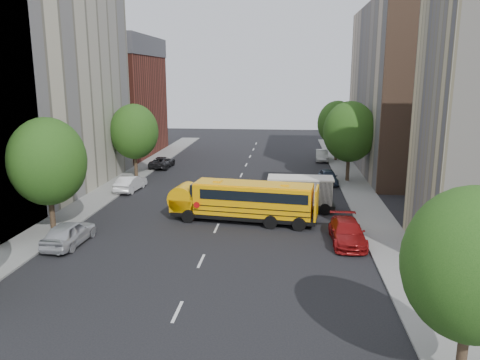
# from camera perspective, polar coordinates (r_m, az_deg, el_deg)

# --- Properties ---
(ground) EXTENTS (120.00, 120.00, 0.00)m
(ground) POSITION_cam_1_polar(r_m,az_deg,el_deg) (35.10, -2.40, -4.86)
(ground) COLOR black
(ground) RESTS_ON ground
(sidewalk_left) EXTENTS (3.00, 80.00, 0.12)m
(sidewalk_left) POSITION_cam_1_polar(r_m,az_deg,el_deg) (42.77, -16.87, -2.11)
(sidewalk_left) COLOR slate
(sidewalk_left) RESTS_ON ground
(sidewalk_right) EXTENTS (3.00, 80.00, 0.12)m
(sidewalk_right) POSITION_cam_1_polar(r_m,az_deg,el_deg) (40.10, 15.17, -2.97)
(sidewalk_right) COLOR slate
(sidewalk_right) RESTS_ON ground
(lane_markings) EXTENTS (0.15, 64.00, 0.01)m
(lane_markings) POSITION_cam_1_polar(r_m,az_deg,el_deg) (44.65, -0.59, -1.01)
(lane_markings) COLOR silver
(lane_markings) RESTS_ON ground
(building_left_cream) EXTENTS (10.00, 26.00, 20.00)m
(building_left_cream) POSITION_cam_1_polar(r_m,az_deg,el_deg) (45.29, -24.96, 10.80)
(building_left_cream) COLOR #BCB497
(building_left_cream) RESTS_ON ground
(building_left_redbrick) EXTENTS (10.00, 15.00, 13.00)m
(building_left_redbrick) POSITION_cam_1_polar(r_m,az_deg,el_deg) (65.36, -14.86, 8.69)
(building_left_redbrick) COLOR maroon
(building_left_redbrick) RESTS_ON ground
(building_right_far) EXTENTS (10.00, 22.00, 18.00)m
(building_right_far) POSITION_cam_1_polar(r_m,az_deg,el_deg) (54.76, 20.03, 10.28)
(building_right_far) COLOR #B5A38D
(building_right_far) RESTS_ON ground
(building_right_sidewall) EXTENTS (10.10, 0.30, 18.00)m
(building_right_sidewall) POSITION_cam_1_polar(r_m,az_deg,el_deg) (44.16, 23.48, 9.61)
(building_right_sidewall) COLOR brown
(building_right_sidewall) RESTS_ON ground
(street_tree_1) EXTENTS (5.12, 5.12, 7.90)m
(street_tree_1) POSITION_cam_1_polar(r_m,az_deg,el_deg) (33.61, -22.42, 2.09)
(street_tree_1) COLOR #38281C
(street_tree_1) RESTS_ON ground
(street_tree_2) EXTENTS (4.99, 4.99, 7.71)m
(street_tree_2) POSITION_cam_1_polar(r_m,az_deg,el_deg) (50.03, -12.77, 5.77)
(street_tree_2) COLOR #38281C
(street_tree_2) RESTS_ON ground
(street_tree_3) EXTENTS (4.61, 4.61, 7.11)m
(street_tree_3) POSITION_cam_1_polar(r_m,az_deg,el_deg) (17.45, 26.47, -9.24)
(street_tree_3) COLOR #38281C
(street_tree_3) RESTS_ON ground
(street_tree_4) EXTENTS (5.25, 5.25, 8.10)m
(street_tree_4) POSITION_cam_1_polar(r_m,az_deg,el_deg) (47.84, 13.22, 5.75)
(street_tree_4) COLOR #38281C
(street_tree_4) RESTS_ON ground
(street_tree_5) EXTENTS (4.86, 4.86, 7.51)m
(street_tree_5) POSITION_cam_1_polar(r_m,az_deg,el_deg) (59.73, 11.76, 6.78)
(street_tree_5) COLOR #38281C
(street_tree_5) RESTS_ON ground
(school_bus) EXTENTS (10.86, 3.80, 3.00)m
(school_bus) POSITION_cam_1_polar(r_m,az_deg,el_deg) (34.24, 0.33, -2.38)
(school_bus) COLOR black
(school_bus) RESTS_ON ground
(safari_truck) EXTENTS (6.41, 2.43, 2.73)m
(safari_truck) POSITION_cam_1_polar(r_m,az_deg,el_deg) (37.33, 6.68, -1.56)
(safari_truck) COLOR black
(safari_truck) RESTS_ON ground
(parked_car_0) EXTENTS (2.06, 4.74, 1.59)m
(parked_car_0) POSITION_cam_1_polar(r_m,az_deg,el_deg) (31.70, -20.12, -6.09)
(parked_car_0) COLOR #ABADB2
(parked_car_0) RESTS_ON ground
(parked_car_1) EXTENTS (1.92, 4.53, 1.45)m
(parked_car_1) POSITION_cam_1_polar(r_m,az_deg,el_deg) (44.72, -13.20, -0.38)
(parked_car_1) COLOR silver
(parked_car_1) RESTS_ON ground
(parked_car_2) EXTENTS (2.30, 4.74, 1.30)m
(parked_car_2) POSITION_cam_1_polar(r_m,az_deg,el_deg) (55.28, -9.46, 2.16)
(parked_car_2) COLOR black
(parked_car_2) RESTS_ON ground
(parked_car_3) EXTENTS (2.15, 5.11, 1.47)m
(parked_car_3) POSITION_cam_1_polar(r_m,az_deg,el_deg) (30.90, 12.94, -6.21)
(parked_car_3) COLOR maroon
(parked_car_3) RESTS_ON ground
(parked_car_4) EXTENTS (1.92, 4.18, 1.39)m
(parked_car_4) POSITION_cam_1_polar(r_m,az_deg,el_deg) (47.30, 10.69, 0.40)
(parked_car_4) COLOR #303D54
(parked_car_4) RESTS_ON ground
(parked_car_5) EXTENTS (1.71, 4.27, 1.38)m
(parked_car_5) POSITION_cam_1_polar(r_m,az_deg,el_deg) (59.75, 9.95, 2.97)
(parked_car_5) COLOR #9E9F9A
(parked_car_5) RESTS_ON ground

